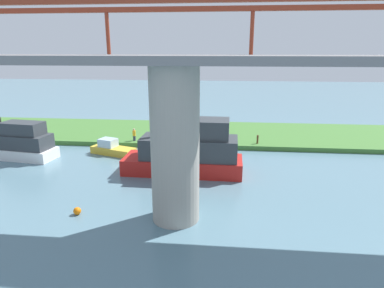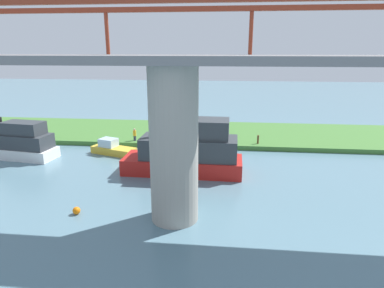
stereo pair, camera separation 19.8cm
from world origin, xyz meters
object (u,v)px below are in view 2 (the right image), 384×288
at_px(mooring_post, 258,139).
at_px(motorboat_red, 112,148).
at_px(marker_buoy, 76,211).
at_px(riverboat_paddlewheel, 204,151).
at_px(person_on_bank, 135,134).
at_px(motorboat_white, 187,151).
at_px(bridge_pylon, 174,146).
at_px(skiff_small, 19,143).

xyz_separation_m(mooring_post, motorboat_red, (15.05, 3.60, -0.41)).
bearing_deg(marker_buoy, riverboat_paddlewheel, -119.70).
bearing_deg(person_on_bank, motorboat_white, 130.33).
height_order(bridge_pylon, mooring_post, bridge_pylon).
distance_m(person_on_bank, marker_buoy, 16.45).
bearing_deg(riverboat_paddlewheel, motorboat_white, 75.87).
height_order(person_on_bank, motorboat_red, person_on_bank).
bearing_deg(riverboat_paddlewheel, person_on_bank, -22.98).
xyz_separation_m(bridge_pylon, person_on_bank, (7.06, -16.27, -3.60)).
xyz_separation_m(bridge_pylon, skiff_small, (17.18, -10.65, -3.31)).
distance_m(person_on_bank, motorboat_red, 3.79).
distance_m(person_on_bank, motorboat_white, 10.57).
xyz_separation_m(mooring_post, motorboat_white, (6.80, 8.19, 0.97)).
bearing_deg(person_on_bank, marker_buoy, 91.97).
height_order(skiff_small, motorboat_red, skiff_small).
relative_size(bridge_pylon, motorboat_red, 1.94).
bearing_deg(motorboat_white, person_on_bank, -49.67).
bearing_deg(person_on_bank, motorboat_red, 67.58).
bearing_deg(motorboat_red, bridge_pylon, 123.49).
relative_size(person_on_bank, motorboat_red, 0.28).
xyz_separation_m(bridge_pylon, mooring_post, (-6.57, -16.42, -3.83)).
relative_size(motorboat_white, marker_buoy, 20.63).
relative_size(motorboat_white, riverboat_paddlewheel, 1.95).
distance_m(riverboat_paddlewheel, marker_buoy, 15.00).
xyz_separation_m(bridge_pylon, riverboat_paddlewheel, (-0.94, -12.88, -4.20)).
relative_size(mooring_post, motorboat_red, 0.19).
distance_m(person_on_bank, riverboat_paddlewheel, 8.70).
distance_m(mooring_post, skiff_small, 24.45).
xyz_separation_m(motorboat_white, skiff_small, (16.95, -2.42, -0.46)).
height_order(motorboat_white, motorboat_red, motorboat_white).
bearing_deg(motorboat_red, person_on_bank, -112.42).
bearing_deg(marker_buoy, bridge_pylon, -178.75).
bearing_deg(marker_buoy, motorboat_red, -81.28).
bearing_deg(riverboat_paddlewheel, bridge_pylon, 85.84).
bearing_deg(motorboat_white, bridge_pylon, 91.62).
xyz_separation_m(motorboat_red, marker_buoy, (-1.99, 12.96, -0.30)).
bearing_deg(bridge_pylon, motorboat_white, -88.38).
distance_m(person_on_bank, mooring_post, 13.63).
xyz_separation_m(bridge_pylon, motorboat_white, (0.23, -8.23, -2.86)).
bearing_deg(mooring_post, bridge_pylon, 68.20).
bearing_deg(riverboat_paddlewheel, skiff_small, 7.02).
height_order(person_on_bank, motorboat_white, motorboat_white).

